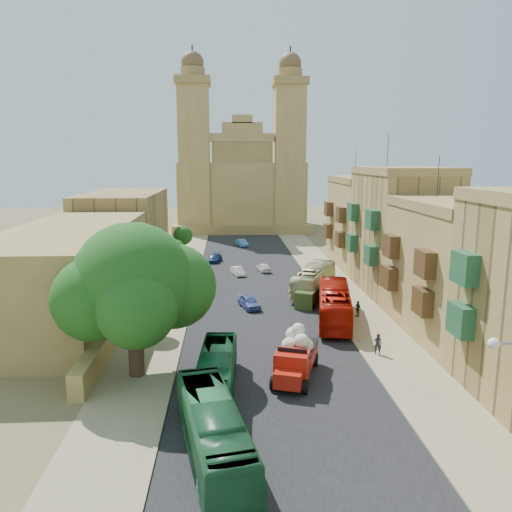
{
  "coord_description": "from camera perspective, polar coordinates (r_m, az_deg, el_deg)",
  "views": [
    {
      "loc": [
        -3.23,
        -28.59,
        14.54
      ],
      "look_at": [
        0.0,
        26.0,
        4.0
      ],
      "focal_mm": 35.0,
      "sensor_mm": 36.0,
      "label": 1
    }
  ],
  "objects": [
    {
      "name": "pedestrian_c",
      "position": [
        48.24,
        11.55,
        -5.91
      ],
      "size": [
        0.71,
        0.97,
        1.53
      ],
      "primitive_type": "imported",
      "rotation": [
        0.0,
        0.0,
        5.14
      ],
      "color": "#2A292F",
      "rests_on": "ground"
    },
    {
      "name": "kerb_east",
      "position": [
        61.22,
        6.34,
        -2.84
      ],
      "size": [
        0.25,
        140.0,
        0.12
      ],
      "primitive_type": "cube",
      "color": "#8C7E5B",
      "rests_on": "ground"
    },
    {
      "name": "church",
      "position": [
        107.37,
        -1.67,
        8.22
      ],
      "size": [
        28.0,
        22.5,
        36.3
      ],
      "color": "olive",
      "rests_on": "ground"
    },
    {
      "name": "olive_pickup",
      "position": [
        51.15,
        5.99,
        -4.68
      ],
      "size": [
        3.33,
        4.58,
        1.73
      ],
      "color": "#344C1C",
      "rests_on": "ground"
    },
    {
      "name": "street_tree_c",
      "position": [
        65.98,
        -9.22,
        0.61
      ],
      "size": [
        2.83,
        2.83,
        4.35
      ],
      "color": "#3C2B1E",
      "rests_on": "ground"
    },
    {
      "name": "red_truck",
      "position": [
        34.47,
        4.55,
        -11.26
      ],
      "size": [
        3.97,
        6.41,
        3.54
      ],
      "color": "#AF1A0D",
      "rests_on": "ground"
    },
    {
      "name": "car_white_b",
      "position": [
        66.12,
        0.85,
        -1.3
      ],
      "size": [
        2.07,
        3.49,
        1.11
      ],
      "primitive_type": "imported",
      "rotation": [
        0.0,
        0.0,
        3.39
      ],
      "color": "white",
      "rests_on": "ground"
    },
    {
      "name": "west_building_low",
      "position": [
        49.96,
        -20.51,
        -1.74
      ],
      "size": [
        10.0,
        28.0,
        8.4
      ],
      "primitive_type": "cube",
      "color": "olive",
      "rests_on": "ground"
    },
    {
      "name": "car_cream",
      "position": [
        52.57,
        5.08,
        -4.48
      ],
      "size": [
        2.36,
        4.64,
        1.26
      ],
      "primitive_type": "imported",
      "rotation": [
        0.0,
        0.0,
        3.2
      ],
      "color": "beige",
      "rests_on": "ground"
    },
    {
      "name": "ground",
      "position": [
        32.24,
        2.84,
        -15.92
      ],
      "size": [
        260.0,
        260.0,
        0.0
      ],
      "primitive_type": "plane",
      "color": "brown"
    },
    {
      "name": "townhouse_b",
      "position": [
        44.88,
        21.99,
        -1.31
      ],
      "size": [
        9.0,
        14.0,
        14.9
      ],
      "color": "olive",
      "rests_on": "ground"
    },
    {
      "name": "street_tree_b",
      "position": [
        54.13,
        -10.5,
        -0.85
      ],
      "size": [
        3.57,
        3.57,
        5.49
      ],
      "color": "#3C2B1E",
      "rests_on": "ground"
    },
    {
      "name": "sidewalk_west",
      "position": [
        60.69,
        -9.23,
        -3.09
      ],
      "size": [
        5.0,
        140.0,
        0.01
      ],
      "primitive_type": "cube",
      "color": "#8C7E5B",
      "rests_on": "ground"
    },
    {
      "name": "bus_green_south",
      "position": [
        25.99,
        -4.9,
        -19.34
      ],
      "size": [
        4.51,
        10.79,
        2.93
      ],
      "primitive_type": "imported",
      "rotation": [
        0.0,
        0.0,
        0.2
      ],
      "color": "#1F5D33",
      "rests_on": "ground"
    },
    {
      "name": "sidewalk_east",
      "position": [
        61.7,
        8.63,
        -2.84
      ],
      "size": [
        5.0,
        140.0,
        0.01
      ],
      "primitive_type": "cube",
      "color": "#8C7E5B",
      "rests_on": "ground"
    },
    {
      "name": "street_tree_a",
      "position": [
        42.77,
        -12.41,
        -5.17
      ],
      "size": [
        2.81,
        2.81,
        4.32
      ],
      "color": "#3C2B1E",
      "rests_on": "ground"
    },
    {
      "name": "car_dkblue",
      "position": [
        72.49,
        -4.72,
        -0.25
      ],
      "size": [
        2.29,
        4.05,
        1.11
      ],
      "primitive_type": "imported",
      "rotation": [
        0.0,
        0.0,
        -0.2
      ],
      "color": "#10264C",
      "rests_on": "ground"
    },
    {
      "name": "street_tree_d",
      "position": [
        77.74,
        -8.35,
        2.31
      ],
      "size": [
        2.98,
        2.98,
        4.59
      ],
      "color": "#3C2B1E",
      "rests_on": "ground"
    },
    {
      "name": "road_surface",
      "position": [
        60.46,
        -0.22,
        -3.0
      ],
      "size": [
        14.0,
        140.0,
        0.01
      ],
      "primitive_type": "cube",
      "color": "black",
      "rests_on": "ground"
    },
    {
      "name": "west_building_mid",
      "position": [
        74.69,
        -14.79,
        3.21
      ],
      "size": [
        10.0,
        22.0,
        10.0
      ],
      "primitive_type": "cube",
      "color": "#9F8248",
      "rests_on": "ground"
    },
    {
      "name": "car_white_a",
      "position": [
        64.01,
        -2.08,
        -1.73
      ],
      "size": [
        1.97,
        3.47,
        1.08
      ],
      "primitive_type": "imported",
      "rotation": [
        0.0,
        0.0,
        0.27
      ],
      "color": "white",
      "rests_on": "ground"
    },
    {
      "name": "car_blue_b",
      "position": [
        85.59,
        -1.62,
        1.53
      ],
      "size": [
        2.27,
        3.8,
        1.18
      ],
      "primitive_type": "imported",
      "rotation": [
        0.0,
        0.0,
        0.31
      ],
      "color": "#4180B9",
      "rests_on": "ground"
    },
    {
      "name": "kerb_west",
      "position": [
        60.47,
        -6.87,
        -3.02
      ],
      "size": [
        0.25,
        140.0,
        0.12
      ],
      "primitive_type": "cube",
      "color": "#8C7E5B",
      "rests_on": "ground"
    },
    {
      "name": "pedestrian_a",
      "position": [
        39.51,
        13.74,
        -9.73
      ],
      "size": [
        0.68,
        0.53,
        1.65
      ],
      "primitive_type": "imported",
      "rotation": [
        0.0,
        0.0,
        2.89
      ],
      "color": "black",
      "rests_on": "ground"
    },
    {
      "name": "bus_green_north",
      "position": [
        32.42,
        -4.57,
        -13.18
      ],
      "size": [
        2.8,
        9.65,
        2.66
      ],
      "primitive_type": "imported",
      "rotation": [
        0.0,
        0.0,
        -0.06
      ],
      "color": "#17693A",
      "rests_on": "ground"
    },
    {
      "name": "townhouse_c",
      "position": [
        57.43,
        16.18,
        2.84
      ],
      "size": [
        9.0,
        14.0,
        17.4
      ],
      "color": "#9F8248",
      "rests_on": "ground"
    },
    {
      "name": "ficus_tree",
      "position": [
        34.2,
        -13.71,
        -3.42
      ],
      "size": [
        10.59,
        9.75,
        10.59
      ],
      "color": "#3C2B1E",
      "rests_on": "ground"
    },
    {
      "name": "car_blue_a",
      "position": [
        49.94,
        -0.77,
        -5.26
      ],
      "size": [
        2.49,
        4.01,
        1.27
      ],
      "primitive_type": "imported",
      "rotation": [
        0.0,
        0.0,
        0.28
      ],
      "color": "#3F5498",
      "rests_on": "ground"
    },
    {
      "name": "townhouse_d",
      "position": [
        70.76,
        12.4,
        3.85
      ],
      "size": [
        9.0,
        14.0,
        15.9
      ],
      "color": "olive",
      "rests_on": "ground"
    },
    {
      "name": "bus_red_east",
      "position": [
        46.21,
        8.95,
        -5.49
      ],
      "size": [
        4.79,
        11.79,
        3.2
      ],
      "primitive_type": "imported",
      "rotation": [
        0.0,
        0.0,
        2.95
      ],
      "color": "#AE1206",
      "rests_on": "ground"
    },
    {
      "name": "bus_cream_east",
      "position": [
        55.53,
        6.66,
        -2.72
      ],
      "size": [
        6.76,
        11.06,
        3.05
      ],
      "primitive_type": "imported",
      "rotation": [
        0.0,
        0.0,
        2.73
      ],
      "color": "#C6C18E",
      "rests_on": "ground"
    },
    {
      "name": "west_wall",
      "position": [
        51.32,
        -13.72,
        -4.83
      ],
      "size": [
        1.0,
        40.0,
        1.8
      ],
      "primitive_type": "cube",
      "color": "olive",
      "rests_on": "ground"
    }
  ]
}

